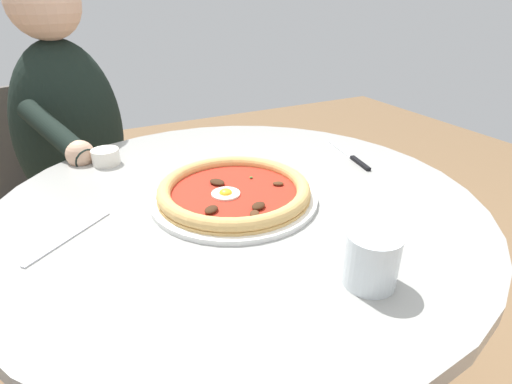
{
  "coord_description": "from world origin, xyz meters",
  "views": [
    {
      "loc": [
        -0.31,
        -0.67,
        1.15
      ],
      "look_at": [
        0.03,
        -0.02,
        0.78
      ],
      "focal_mm": 28.51,
      "sensor_mm": 36.0,
      "label": 1
    }
  ],
  "objects_px": {
    "steak_knife": "(354,158)",
    "pizza_on_plate": "(233,191)",
    "ramekin_capers": "(106,156)",
    "fork_utensil": "(69,236)",
    "water_glass": "(371,263)",
    "cafe_chair_diner": "(65,181)",
    "dining_table": "(240,251)",
    "diner_person": "(83,189)"
  },
  "relations": [
    {
      "from": "cafe_chair_diner",
      "to": "fork_utensil",
      "type": "bearing_deg",
      "value": -90.52
    },
    {
      "from": "ramekin_capers",
      "to": "fork_utensil",
      "type": "height_order",
      "value": "ramekin_capers"
    },
    {
      "from": "dining_table",
      "to": "cafe_chair_diner",
      "type": "relative_size",
      "value": 1.15
    },
    {
      "from": "steak_knife",
      "to": "cafe_chair_diner",
      "type": "height_order",
      "value": "cafe_chair_diner"
    },
    {
      "from": "steak_knife",
      "to": "cafe_chair_diner",
      "type": "distance_m",
      "value": 1.04
    },
    {
      "from": "steak_knife",
      "to": "water_glass",
      "type": "bearing_deg",
      "value": -126.79
    },
    {
      "from": "dining_table",
      "to": "fork_utensil",
      "type": "distance_m",
      "value": 0.35
    },
    {
      "from": "dining_table",
      "to": "pizza_on_plate",
      "type": "bearing_deg",
      "value": 161.07
    },
    {
      "from": "water_glass",
      "to": "ramekin_capers",
      "type": "bearing_deg",
      "value": 112.67
    },
    {
      "from": "diner_person",
      "to": "cafe_chair_diner",
      "type": "bearing_deg",
      "value": 110.44
    },
    {
      "from": "cafe_chair_diner",
      "to": "pizza_on_plate",
      "type": "bearing_deg",
      "value": -69.52
    },
    {
      "from": "dining_table",
      "to": "fork_utensil",
      "type": "height_order",
      "value": "fork_utensil"
    },
    {
      "from": "pizza_on_plate",
      "to": "water_glass",
      "type": "bearing_deg",
      "value": -78.39
    },
    {
      "from": "ramekin_capers",
      "to": "cafe_chair_diner",
      "type": "height_order",
      "value": "cafe_chair_diner"
    },
    {
      "from": "water_glass",
      "to": "fork_utensil",
      "type": "height_order",
      "value": "water_glass"
    },
    {
      "from": "water_glass",
      "to": "diner_person",
      "type": "bearing_deg",
      "value": 107.67
    },
    {
      "from": "diner_person",
      "to": "cafe_chair_diner",
      "type": "height_order",
      "value": "diner_person"
    },
    {
      "from": "fork_utensil",
      "to": "cafe_chair_diner",
      "type": "xyz_separation_m",
      "value": [
        0.01,
        0.82,
        -0.24
      ]
    },
    {
      "from": "steak_knife",
      "to": "pizza_on_plate",
      "type": "bearing_deg",
      "value": -171.24
    },
    {
      "from": "pizza_on_plate",
      "to": "water_glass",
      "type": "distance_m",
      "value": 0.34
    },
    {
      "from": "fork_utensil",
      "to": "diner_person",
      "type": "relative_size",
      "value": 0.13
    },
    {
      "from": "pizza_on_plate",
      "to": "fork_utensil",
      "type": "bearing_deg",
      "value": 179.92
    },
    {
      "from": "pizza_on_plate",
      "to": "water_glass",
      "type": "height_order",
      "value": "water_glass"
    },
    {
      "from": "fork_utensil",
      "to": "diner_person",
      "type": "bearing_deg",
      "value": 85.1
    },
    {
      "from": "dining_table",
      "to": "pizza_on_plate",
      "type": "xyz_separation_m",
      "value": [
        -0.01,
        0.0,
        0.15
      ]
    },
    {
      "from": "water_glass",
      "to": "ramekin_capers",
      "type": "height_order",
      "value": "water_glass"
    },
    {
      "from": "pizza_on_plate",
      "to": "ramekin_capers",
      "type": "distance_m",
      "value": 0.37
    },
    {
      "from": "diner_person",
      "to": "water_glass",
      "type": "bearing_deg",
      "value": -72.33
    },
    {
      "from": "water_glass",
      "to": "cafe_chair_diner",
      "type": "relative_size",
      "value": 0.1
    },
    {
      "from": "fork_utensil",
      "to": "cafe_chair_diner",
      "type": "height_order",
      "value": "cafe_chair_diner"
    },
    {
      "from": "diner_person",
      "to": "steak_knife",
      "type": "bearing_deg",
      "value": -45.72
    },
    {
      "from": "fork_utensil",
      "to": "pizza_on_plate",
      "type": "bearing_deg",
      "value": -0.08
    },
    {
      "from": "dining_table",
      "to": "fork_utensil",
      "type": "relative_size",
      "value": 6.5
    },
    {
      "from": "steak_knife",
      "to": "ramekin_capers",
      "type": "height_order",
      "value": "ramekin_capers"
    },
    {
      "from": "ramekin_capers",
      "to": "fork_utensil",
      "type": "bearing_deg",
      "value": -109.84
    },
    {
      "from": "cafe_chair_diner",
      "to": "water_glass",
      "type": "bearing_deg",
      "value": -71.99
    },
    {
      "from": "dining_table",
      "to": "ramekin_capers",
      "type": "bearing_deg",
      "value": 123.79
    },
    {
      "from": "dining_table",
      "to": "cafe_chair_diner",
      "type": "height_order",
      "value": "cafe_chair_diner"
    },
    {
      "from": "water_glass",
      "to": "ramekin_capers",
      "type": "distance_m",
      "value": 0.7
    },
    {
      "from": "dining_table",
      "to": "water_glass",
      "type": "distance_m",
      "value": 0.37
    },
    {
      "from": "ramekin_capers",
      "to": "cafe_chair_diner",
      "type": "relative_size",
      "value": 0.08
    },
    {
      "from": "steak_knife",
      "to": "cafe_chair_diner",
      "type": "xyz_separation_m",
      "value": [
        -0.66,
        0.76,
        -0.24
      ]
    }
  ]
}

